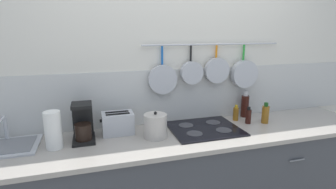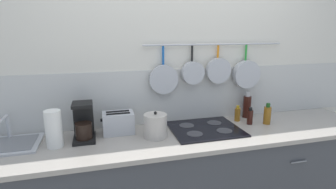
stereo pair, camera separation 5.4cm
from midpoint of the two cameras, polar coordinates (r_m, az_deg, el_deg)
name	(u,v)px [view 2 (the right image)]	position (r m, az deg, el deg)	size (l,w,h in m)	color
wall_back	(176,81)	(2.34, 2.49, 2.96)	(7.20, 0.15, 2.60)	silver
cabinet_base	(188,187)	(2.34, 4.97, -19.34)	(3.21, 0.62, 0.87)	#3F4247
countertop	(189,136)	(2.13, 5.23, -9.05)	(3.25, 0.64, 0.03)	#A59E93
sink_basin	(5,144)	(2.22, -31.43, -9.19)	(0.48, 0.36, 0.20)	#B7BABF
paper_towel_roll	(54,129)	(2.01, -22.90, -6.92)	(0.11, 0.11, 0.27)	white
coffee_maker	(84,123)	(2.09, -17.17, -6.05)	(0.16, 0.22, 0.28)	black
toaster	(118,123)	(2.15, -10.05, -6.06)	(0.26, 0.17, 0.17)	#B7BABF
kettle	(155,126)	(2.03, -1.98, -6.81)	(0.18, 0.18, 0.21)	beige
cooktop	(205,129)	(2.23, 8.75, -7.38)	(0.57, 0.49, 0.01)	black
bottle_vinegar	(237,114)	(2.48, 15.48, -4.14)	(0.05, 0.05, 0.14)	#8C5919
bottle_sesame_oil	(250,117)	(2.43, 18.02, -4.65)	(0.05, 0.05, 0.15)	#33140F
bottle_dish_soap	(247,106)	(2.59, 17.38, -2.42)	(0.07, 0.07, 0.25)	#33140F
bottle_olive_oil	(267,115)	(2.48, 21.39, -4.14)	(0.06, 0.06, 0.19)	#8C5919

